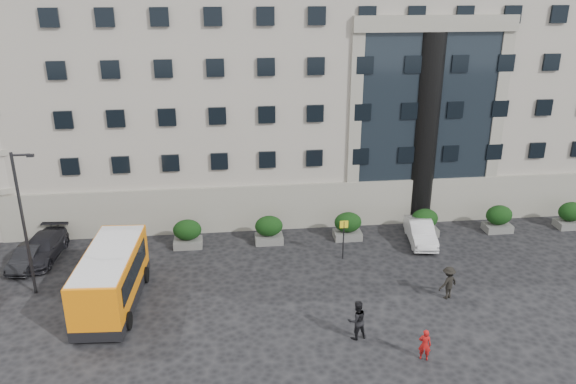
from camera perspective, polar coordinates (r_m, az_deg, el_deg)
The scene contains 20 objects.
ground at distance 29.84m, azimuth -2.99°, elevation -11.74°, with size 120.00×120.00×0.00m, color black.
civic_building at distance 48.25m, azimuth 2.30°, elevation 12.33°, with size 44.00×24.00×18.00m, color #A59D92.
entrance_column at distance 39.08m, azimuth 13.70°, elevation 6.04°, with size 1.80×1.80×13.00m, color black.
hedge_a at distance 36.33m, azimuth -10.17°, elevation -4.16°, with size 1.80×1.26×1.84m.
hedge_b at distance 36.33m, azimuth -1.95°, elevation -3.82°, with size 1.80×1.26×1.84m.
hedge_c at distance 37.07m, azimuth 6.10°, elevation -3.42°, with size 1.80×1.26×1.84m.
hedge_d at distance 38.50m, azimuth 13.68°, elevation -2.97°, with size 1.80×1.26×1.84m.
hedge_e at distance 40.55m, azimuth 20.61°, elevation -2.52°, with size 1.80×1.26×1.84m.
hedge_f at distance 43.13m, azimuth 26.79°, elevation -2.09°, with size 1.80×1.26×1.84m.
street_lamp at distance 32.24m, azimuth -25.24°, elevation -2.53°, with size 1.16×0.18×8.00m.
bus_stop_sign at distance 34.07m, azimuth 5.67°, elevation -4.17°, with size 0.50×0.08×2.52m.
minibus at distance 30.71m, azimuth -17.54°, elevation -8.19°, with size 3.08×7.35×3.01m.
red_truck at distance 47.44m, azimuth -20.85°, elevation 1.56°, with size 2.85×5.71×3.02m.
parked_car_b at distance 36.96m, azimuth -24.85°, elevation -5.97°, with size 1.30×3.73×1.23m, color black.
parked_car_c at distance 37.51m, azimuth -23.66°, elevation -5.22°, with size 2.00×4.93×1.43m, color black.
parked_car_d at distance 45.88m, azimuth -22.92°, elevation -0.61°, with size 2.02×4.37×1.22m, color black.
white_taxi at distance 37.47m, azimuth 13.32°, elevation -3.98°, with size 1.51×4.32×1.42m, color silver.
pedestrian_a at distance 26.65m, azimuth 13.73°, elevation -14.83°, with size 0.56×0.37×1.53m, color #A91110.
pedestrian_b at distance 27.33m, azimuth 7.01°, elevation -12.78°, with size 0.96×0.75×1.97m, color black.
pedestrian_c at distance 31.43m, azimuth 15.97°, elevation -8.84°, with size 1.19×0.69×1.85m, color black.
Camera 1 is at (-1.39, -25.16, 15.99)m, focal length 35.00 mm.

